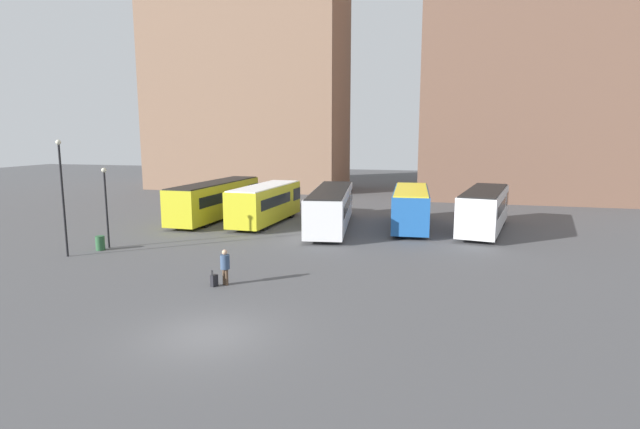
{
  "coord_description": "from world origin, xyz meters",
  "views": [
    {
      "loc": [
        7.74,
        -14.71,
        6.82
      ],
      "look_at": [
        0.72,
        12.59,
        2.23
      ],
      "focal_mm": 28.0,
      "sensor_mm": 36.0,
      "label": 1
    }
  ],
  "objects_px": {
    "bus_3": "(411,206)",
    "lamp_post_0": "(106,200)",
    "bus_0": "(216,199)",
    "bus_2": "(331,206)",
    "lamp_post_1": "(62,190)",
    "traveler": "(225,264)",
    "suitcase": "(214,280)",
    "bus_4": "(484,209)",
    "bus_1": "(266,203)",
    "trash_bin": "(100,243)"
  },
  "relations": [
    {
      "from": "bus_3",
      "to": "lamp_post_1",
      "type": "relative_size",
      "value": 1.48
    },
    {
      "from": "bus_0",
      "to": "trash_bin",
      "type": "distance_m",
      "value": 12.08
    },
    {
      "from": "traveler",
      "to": "lamp_post_1",
      "type": "height_order",
      "value": "lamp_post_1"
    },
    {
      "from": "suitcase",
      "to": "lamp_post_0",
      "type": "xyz_separation_m",
      "value": [
        -9.65,
        5.49,
        2.62
      ]
    },
    {
      "from": "trash_bin",
      "to": "lamp_post_0",
      "type": "bearing_deg",
      "value": 83.41
    },
    {
      "from": "traveler",
      "to": "bus_4",
      "type": "bearing_deg",
      "value": -14.09
    },
    {
      "from": "bus_0",
      "to": "bus_2",
      "type": "bearing_deg",
      "value": -97.01
    },
    {
      "from": "traveler",
      "to": "bus_1",
      "type": "bearing_deg",
      "value": 36.59
    },
    {
      "from": "bus_1",
      "to": "lamp_post_1",
      "type": "xyz_separation_m",
      "value": [
        -7.07,
        -12.79,
        2.18
      ]
    },
    {
      "from": "traveler",
      "to": "lamp_post_1",
      "type": "bearing_deg",
      "value": 98.66
    },
    {
      "from": "bus_0",
      "to": "traveler",
      "type": "xyz_separation_m",
      "value": [
        8.41,
        -16.39,
        -0.65
      ]
    },
    {
      "from": "lamp_post_1",
      "to": "bus_0",
      "type": "bearing_deg",
      "value": 79.66
    },
    {
      "from": "bus_4",
      "to": "suitcase",
      "type": "relative_size",
      "value": 13.18
    },
    {
      "from": "bus_2",
      "to": "lamp_post_1",
      "type": "xyz_separation_m",
      "value": [
        -12.35,
        -12.19,
        2.2
      ]
    },
    {
      "from": "bus_1",
      "to": "bus_4",
      "type": "bearing_deg",
      "value": -84.96
    },
    {
      "from": "bus_4",
      "to": "lamp_post_0",
      "type": "distance_m",
      "value": 24.91
    },
    {
      "from": "bus_0",
      "to": "lamp_post_0",
      "type": "distance_m",
      "value": 11.41
    },
    {
      "from": "bus_0",
      "to": "bus_2",
      "type": "distance_m",
      "value": 9.97
    },
    {
      "from": "bus_2",
      "to": "suitcase",
      "type": "bearing_deg",
      "value": 165.12
    },
    {
      "from": "bus_0",
      "to": "suitcase",
      "type": "xyz_separation_m",
      "value": [
        8.01,
        -16.71,
        -1.35
      ]
    },
    {
      "from": "traveler",
      "to": "suitcase",
      "type": "xyz_separation_m",
      "value": [
        -0.41,
        -0.32,
        -0.71
      ]
    },
    {
      "from": "bus_2",
      "to": "lamp_post_1",
      "type": "relative_size",
      "value": 1.92
    },
    {
      "from": "suitcase",
      "to": "lamp_post_1",
      "type": "xyz_separation_m",
      "value": [
        -10.5,
        3.05,
        3.49
      ]
    },
    {
      "from": "bus_0",
      "to": "lamp_post_1",
      "type": "bearing_deg",
      "value": 171.17
    },
    {
      "from": "bus_2",
      "to": "traveler",
      "type": "distance_m",
      "value": 15.0
    },
    {
      "from": "bus_0",
      "to": "lamp_post_0",
      "type": "bearing_deg",
      "value": 173.17
    },
    {
      "from": "bus_1",
      "to": "bus_2",
      "type": "bearing_deg",
      "value": -94.26
    },
    {
      "from": "bus_0",
      "to": "bus_3",
      "type": "height_order",
      "value": "bus_0"
    },
    {
      "from": "bus_0",
      "to": "bus_3",
      "type": "xyz_separation_m",
      "value": [
        15.49,
        0.04,
        -0.08
      ]
    },
    {
      "from": "bus_2",
      "to": "lamp_post_1",
      "type": "height_order",
      "value": "lamp_post_1"
    },
    {
      "from": "trash_bin",
      "to": "bus_1",
      "type": "bearing_deg",
      "value": 60.25
    },
    {
      "from": "bus_1",
      "to": "traveler",
      "type": "bearing_deg",
      "value": -163.88
    },
    {
      "from": "bus_0",
      "to": "lamp_post_1",
      "type": "xyz_separation_m",
      "value": [
        -2.49,
        -13.66,
        2.14
      ]
    },
    {
      "from": "bus_2",
      "to": "bus_4",
      "type": "height_order",
      "value": "bus_4"
    },
    {
      "from": "bus_2",
      "to": "trash_bin",
      "type": "xyz_separation_m",
      "value": [
        -11.58,
        -10.42,
        -1.14
      ]
    },
    {
      "from": "bus_4",
      "to": "suitcase",
      "type": "bearing_deg",
      "value": 152.81
    },
    {
      "from": "bus_0",
      "to": "lamp_post_1",
      "type": "relative_size",
      "value": 1.81
    },
    {
      "from": "bus_4",
      "to": "bus_1",
      "type": "bearing_deg",
      "value": 102.78
    },
    {
      "from": "bus_3",
      "to": "bus_0",
      "type": "bearing_deg",
      "value": 86.29
    },
    {
      "from": "bus_0",
      "to": "suitcase",
      "type": "distance_m",
      "value": 18.58
    },
    {
      "from": "bus_1",
      "to": "lamp_post_0",
      "type": "bearing_deg",
      "value": 151.23
    },
    {
      "from": "bus_0",
      "to": "trash_bin",
      "type": "relative_size",
      "value": 13.82
    },
    {
      "from": "bus_3",
      "to": "lamp_post_0",
      "type": "xyz_separation_m",
      "value": [
        -17.14,
        -11.27,
        1.34
      ]
    },
    {
      "from": "trash_bin",
      "to": "lamp_post_1",
      "type": "bearing_deg",
      "value": -113.56
    },
    {
      "from": "bus_2",
      "to": "traveler",
      "type": "relative_size",
      "value": 7.54
    },
    {
      "from": "bus_4",
      "to": "lamp_post_0",
      "type": "height_order",
      "value": "lamp_post_0"
    },
    {
      "from": "bus_0",
      "to": "lamp_post_1",
      "type": "height_order",
      "value": "lamp_post_1"
    },
    {
      "from": "suitcase",
      "to": "lamp_post_0",
      "type": "height_order",
      "value": "lamp_post_0"
    },
    {
      "from": "bus_3",
      "to": "trash_bin",
      "type": "bearing_deg",
      "value": 120.87
    },
    {
      "from": "bus_1",
      "to": "lamp_post_0",
      "type": "distance_m",
      "value": 12.15
    }
  ]
}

